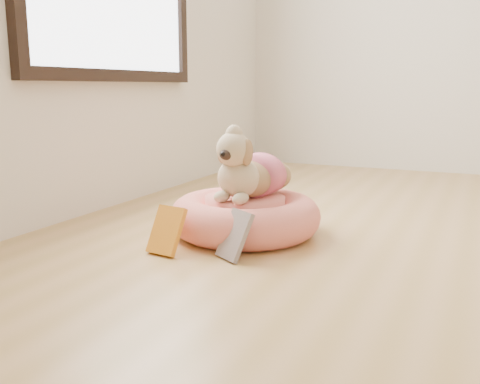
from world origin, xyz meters
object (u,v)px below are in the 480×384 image
at_px(dog, 249,160).
at_px(pet_bed, 245,216).
at_px(book_white, 235,235).
at_px(book_yellow, 167,231).

bearing_deg(dog, pet_bed, -174.02).
xyz_separation_m(dog, book_white, (0.08, -0.31, -0.23)).
height_order(dog, book_white, dog).
relative_size(pet_bed, dog, 1.49).
distance_m(pet_bed, book_yellow, 0.39).
bearing_deg(pet_bed, book_yellow, -114.26).
bearing_deg(book_yellow, dog, 70.90).
height_order(book_yellow, book_white, same).
relative_size(pet_bed, book_yellow, 3.42).
xyz_separation_m(pet_bed, dog, (0.02, 0.00, 0.24)).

